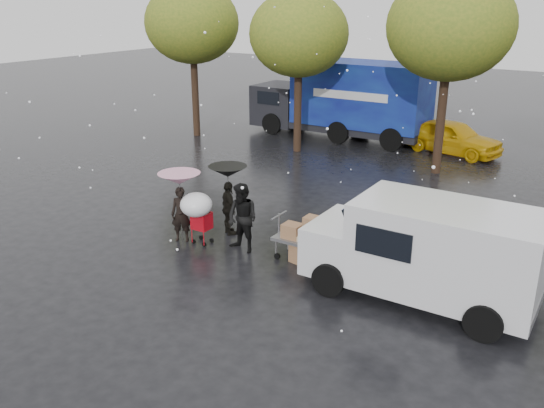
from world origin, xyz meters
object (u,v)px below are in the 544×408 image
Objects in this scene: person_black at (229,208)px; shopping_cart at (197,208)px; blue_truck at (344,100)px; yellow_taxi at (452,137)px; vendor_cart at (307,234)px; person_pink at (181,214)px; white_van at (427,250)px.

person_black is 1.13m from shopping_cart.
blue_truck is at bearing -43.32° from person_black.
shopping_cart is 13.36m from yellow_taxi.
vendor_cart is at bearing 13.40° from shopping_cart.
person_pink is 0.31× the size of white_van.
white_van is (5.74, -0.67, 0.40)m from person_black.
blue_truck is at bearing 99.42° from shopping_cart.
blue_truck reaches higher than person_black.
shopping_cart reaches higher than vendor_cart.
person_pink is 0.65m from shopping_cart.
person_pink is at bearing -176.63° from white_van.
person_pink reaches higher than yellow_taxi.
person_black is at bearing 25.44° from person_pink.
white_van reaches higher than vendor_cart.
person_black is 0.36× the size of yellow_taxi.
person_black is 0.99× the size of vendor_cart.
white_van is at bearing -152.66° from yellow_taxi.
white_van is at bearing -151.20° from person_black.
yellow_taxi reaches higher than vendor_cart.
yellow_taxi is at bearing -67.16° from person_black.
blue_truck is 2.00× the size of yellow_taxi.
shopping_cart is at bearing -166.60° from vendor_cart.
yellow_taxi is at bearing 47.44° from person_pink.
yellow_taxi is (3.47, 13.03, -0.04)m from person_pink.
white_van is at bearing -57.59° from blue_truck.
person_pink reaches higher than shopping_cart.
blue_truck reaches higher than white_van.
person_pink is at bearing -168.88° from vendor_cart.
white_van is (5.96, 0.39, 0.10)m from shopping_cart.
vendor_cart is 13.60m from blue_truck.
white_van is 1.18× the size of yellow_taxi.
shopping_cart is at bearing -178.83° from yellow_taxi.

